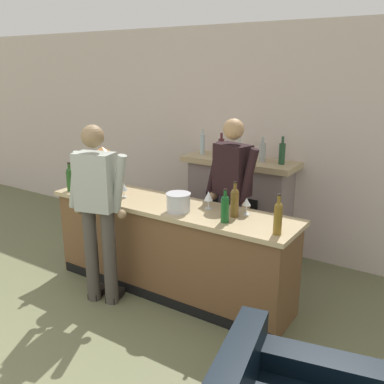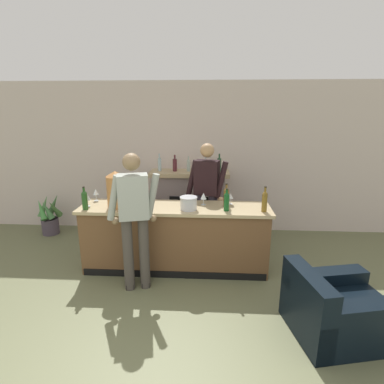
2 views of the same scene
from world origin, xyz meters
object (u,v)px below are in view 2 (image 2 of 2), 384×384
at_px(wine_bottle_cabernet_heavy, 227,201).
at_px(wine_glass_mid_counter, 135,200).
at_px(armchair_black, 333,312).
at_px(person_bartender, 207,195).
at_px(potted_plant_corner, 49,217).
at_px(fireplace_stone, 190,202).
at_px(wine_bottle_rose_blush, 226,196).
at_px(wine_glass_near_bucket, 96,192).
at_px(ice_bucket_steel, 189,203).
at_px(wine_glass_back_row, 87,197).
at_px(copper_dispenser, 116,189).
at_px(person_customer, 134,217).
at_px(wine_glass_front_right, 204,196).
at_px(wine_glass_front_left, 230,196).
at_px(wine_bottle_port_short, 265,201).
at_px(wine_bottle_burgundy_dark, 85,199).

height_order(wine_bottle_cabernet_heavy, wine_glass_mid_counter, wine_bottle_cabernet_heavy).
bearing_deg(armchair_black, person_bartender, 127.21).
bearing_deg(potted_plant_corner, fireplace_stone, 3.98).
bearing_deg(wine_bottle_rose_blush, wine_glass_near_bucket, 174.95).
height_order(potted_plant_corner, person_bartender, person_bartender).
bearing_deg(ice_bucket_steel, wine_glass_back_row, 177.77).
xyz_separation_m(copper_dispenser, wine_glass_back_row, (-0.42, 0.01, -0.12)).
height_order(copper_dispenser, wine_glass_back_row, copper_dispenser).
height_order(copper_dispenser, wine_glass_near_bucket, copper_dispenser).
xyz_separation_m(person_customer, ice_bucket_steel, (0.64, 0.42, 0.06)).
relative_size(wine_glass_back_row, wine_glass_mid_counter, 1.21).
bearing_deg(ice_bucket_steel, wine_glass_mid_counter, 175.19).
relative_size(ice_bucket_steel, wine_bottle_rose_blush, 0.72).
relative_size(wine_bottle_cabernet_heavy, wine_glass_mid_counter, 1.99).
height_order(armchair_black, potted_plant_corner, potted_plant_corner).
xyz_separation_m(fireplace_stone, person_customer, (-0.56, -1.85, 0.37)).
bearing_deg(ice_bucket_steel, wine_glass_front_right, 48.56).
xyz_separation_m(ice_bucket_steel, wine_glass_mid_counter, (-0.74, 0.06, 0.02)).
distance_m(person_bartender, wine_glass_front_right, 0.41).
relative_size(copper_dispenser, wine_bottle_rose_blush, 1.55).
relative_size(person_bartender, wine_glass_front_left, 11.05).
bearing_deg(wine_bottle_port_short, fireplace_stone, 126.48).
bearing_deg(wine_bottle_port_short, person_customer, -166.72).
xyz_separation_m(wine_bottle_rose_blush, wine_glass_mid_counter, (-1.25, -0.09, -0.04)).
height_order(fireplace_stone, ice_bucket_steel, fireplace_stone).
xyz_separation_m(armchair_black, person_customer, (-2.20, 0.71, 0.73)).
xyz_separation_m(armchair_black, wine_bottle_port_short, (-0.56, 1.09, 0.85)).
height_order(wine_bottle_rose_blush, wine_glass_front_right, wine_bottle_rose_blush).
bearing_deg(wine_bottle_rose_blush, wine_glass_mid_counter, -175.73).
height_order(ice_bucket_steel, wine_glass_back_row, wine_glass_back_row).
bearing_deg(wine_glass_mid_counter, potted_plant_corner, 148.55).
relative_size(wine_bottle_cabernet_heavy, wine_glass_back_row, 1.64).
relative_size(fireplace_stone, wine_glass_front_left, 9.39).
height_order(person_bartender, wine_glass_front_right, person_bartender).
distance_m(person_customer, wine_bottle_burgundy_dark, 0.83).
bearing_deg(wine_glass_near_bucket, potted_plant_corner, 144.29).
xyz_separation_m(wine_bottle_burgundy_dark, wine_glass_mid_counter, (0.65, 0.14, -0.03)).
xyz_separation_m(person_customer, wine_glass_mid_counter, (-0.10, 0.48, 0.08)).
xyz_separation_m(wine_bottle_burgundy_dark, wine_glass_front_left, (1.97, 0.35, -0.03)).
bearing_deg(wine_bottle_rose_blush, fireplace_stone, 114.82).
distance_m(armchair_black, copper_dispenser, 2.96).
relative_size(fireplace_stone, ice_bucket_steel, 6.38).
xyz_separation_m(copper_dispenser, wine_bottle_burgundy_dark, (-0.40, -0.12, -0.11)).
bearing_deg(person_bartender, copper_dispenser, -154.92).
relative_size(wine_glass_mid_counter, wine_glass_near_bucket, 0.84).
xyz_separation_m(wine_bottle_rose_blush, wine_glass_front_left, (0.06, 0.11, -0.03)).
xyz_separation_m(potted_plant_corner, wine_glass_front_right, (2.88, -1.03, 0.74)).
xyz_separation_m(potted_plant_corner, ice_bucket_steel, (2.68, -1.25, 0.70)).
height_order(copper_dispenser, wine_bottle_rose_blush, copper_dispenser).
xyz_separation_m(fireplace_stone, wine_glass_front_right, (0.28, -1.21, 0.46)).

